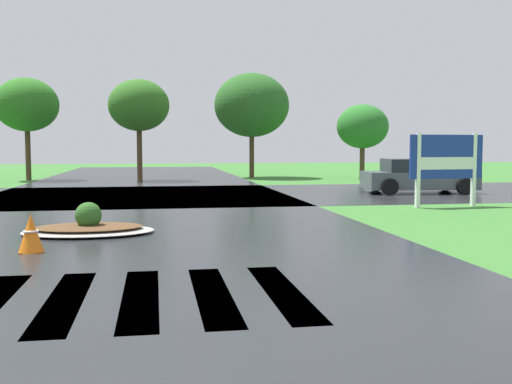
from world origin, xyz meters
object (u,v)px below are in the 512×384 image
Objects in this scene: median_island at (89,227)px; traffic_cone at (31,234)px; estate_billboard at (446,160)px; car_dark_suv at (417,177)px.

median_island is 4.03× the size of traffic_cone.
estate_billboard is at bearing 29.24° from traffic_cone.
median_island is at bearing 70.33° from traffic_cone.
median_island is at bearing 16.30° from estate_billboard.
car_dark_suv reaches higher than median_island.
estate_billboard reaches higher than traffic_cone.
traffic_cone is at bearing -131.59° from car_dark_suv.
traffic_cone is (-10.93, -6.12, -1.10)m from estate_billboard.
estate_billboard reaches higher than median_island.
estate_billboard is 0.55× the size of car_dark_suv.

